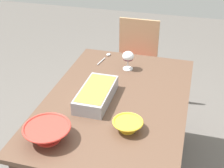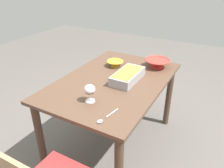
# 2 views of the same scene
# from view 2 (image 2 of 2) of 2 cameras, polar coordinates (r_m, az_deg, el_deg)

# --- Properties ---
(ground_plane) EXTENTS (8.00, 8.00, 0.00)m
(ground_plane) POSITION_cam_2_polar(r_m,az_deg,el_deg) (2.44, 0.32, -14.82)
(ground_plane) COLOR #5B5651
(dining_table) EXTENTS (1.33, 0.88, 0.75)m
(dining_table) POSITION_cam_2_polar(r_m,az_deg,el_deg) (2.06, 0.37, -1.64)
(dining_table) COLOR brown
(dining_table) RESTS_ON ground_plane
(wine_glass) EXTENTS (0.08, 0.08, 0.14)m
(wine_glass) POSITION_cam_2_polar(r_m,az_deg,el_deg) (1.65, -5.74, -1.63)
(wine_glass) COLOR white
(wine_glass) RESTS_ON dining_table
(casserole_dish) EXTENTS (0.38, 0.18, 0.09)m
(casserole_dish) POSITION_cam_2_polar(r_m,az_deg,el_deg) (1.98, 4.03, 2.13)
(casserole_dish) COLOR #99999E
(casserole_dish) RESTS_ON dining_table
(mixing_bowl) EXTENTS (0.17, 0.17, 0.06)m
(mixing_bowl) POSITION_cam_2_polar(r_m,az_deg,el_deg) (2.28, 0.79, 5.40)
(mixing_bowl) COLOR yellow
(mixing_bowl) RESTS_ON dining_table
(small_bowl) EXTENTS (0.25, 0.25, 0.08)m
(small_bowl) POSITION_cam_2_polar(r_m,az_deg,el_deg) (2.29, 11.49, 5.33)
(small_bowl) COLOR red
(small_bowl) RESTS_ON dining_table
(serving_spoon) EXTENTS (0.21, 0.06, 0.01)m
(serving_spoon) POSITION_cam_2_polar(r_m,az_deg,el_deg) (1.50, -2.14, -8.85)
(serving_spoon) COLOR silver
(serving_spoon) RESTS_ON dining_table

